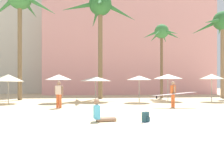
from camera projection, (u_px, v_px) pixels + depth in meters
The scene contains 18 objects.
ground at pixel (104, 136), 6.86m from camera, with size 120.00×120.00×0.00m, color beige.
hotel_pink at pixel (127, 50), 36.57m from camera, with size 24.40×10.29×13.67m, color pink.
hotel_tower_gray at pixel (24, 0), 40.77m from camera, with size 18.43×11.73×32.95m, color beige.
palm_tree_far_left at pixel (162, 36), 25.03m from camera, with size 4.25×3.94×8.02m.
palm_tree_left at pixel (100, 11), 23.59m from camera, with size 7.74×7.70×10.91m.
palm_tree_center at pixel (19, 3), 21.64m from camera, with size 6.96×7.43×10.87m.
palm_tree_right at pixel (222, 25), 24.66m from camera, with size 6.33×6.55×9.34m.
cafe_umbrella_0 at pixel (168, 76), 20.27m from camera, with size 2.55×2.55×2.40m.
cafe_umbrella_1 at pixel (8, 78), 17.92m from camera, with size 2.36×2.36×2.28m.
cafe_umbrella_2 at pixel (59, 77), 18.31m from camera, with size 2.10×2.10×2.28m.
cafe_umbrella_3 at pixel (139, 78), 18.90m from camera, with size 2.09×2.09×2.21m.
cafe_umbrella_4 at pixel (212, 77), 19.77m from camera, with size 2.02×2.02×2.38m.
cafe_umbrella_5 at pixel (96, 79), 19.54m from camera, with size 2.73×2.73×2.15m.
beach_towel at pixel (162, 122), 9.29m from camera, with size 1.76×0.80×0.01m, color white.
backpack at pixel (146, 117), 9.25m from camera, with size 0.35×0.35×0.42m.
person_mid_center at pixel (100, 114), 9.42m from camera, with size 0.95×0.52×0.93m.
person_near_left at pixel (174, 93), 14.89m from camera, with size 3.03×0.80×1.71m.
person_mid_left at pixel (59, 94), 14.54m from camera, with size 0.59×0.36×1.70m.
Camera 1 is at (-0.44, -6.85, 1.57)m, focal length 36.80 mm.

